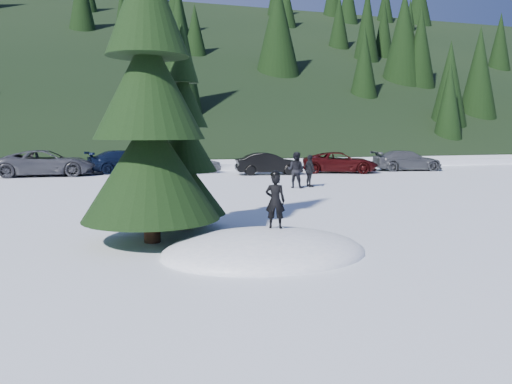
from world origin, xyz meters
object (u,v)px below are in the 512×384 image
object	(u,v)px
spruce_short	(184,150)
car_7	(407,161)
car_2	(47,163)
car_4	(190,163)
adult_0	(296,170)
car_3	(127,162)
adult_1	(310,171)
car_5	(269,164)
child_skier	(275,201)
car_6	(340,162)
spruce_tall	(149,100)

from	to	relation	value
spruce_short	car_7	bearing A→B (deg)	41.78
car_2	car_4	bearing A→B (deg)	-92.14
car_2	adult_0	bearing A→B (deg)	-127.30
car_3	adult_1	bearing A→B (deg)	-156.01
car_2	car_4	distance (m)	8.34
car_5	car_3	bearing A→B (deg)	71.89
child_skier	car_5	bearing A→B (deg)	-84.21
car_5	car_6	world-z (taller)	car_5
adult_0	car_7	distance (m)	13.06
spruce_tall	child_skier	world-z (taller)	spruce_tall
car_2	car_5	distance (m)	13.02
spruce_short	car_4	world-z (taller)	spruce_short
adult_0	car_3	size ratio (longest dim) A/B	0.34
adult_0	car_6	size ratio (longest dim) A/B	0.35
spruce_short	car_3	xyz separation A→B (m)	(-0.56, 19.18, -1.40)
car_2	car_4	xyz separation A→B (m)	(8.30, -0.83, -0.09)
car_2	child_skier	bearing A→B (deg)	-158.86
car_5	car_6	distance (m)	4.71
car_2	car_3	world-z (taller)	car_2
spruce_short	car_4	xyz separation A→B (m)	(3.16, 17.35, -1.44)
car_2	car_5	world-z (taller)	car_2
car_2	car_3	distance (m)	4.69
adult_0	car_6	distance (m)	9.12
car_3	car_5	distance (m)	9.01
spruce_tall	adult_0	distance (m)	12.37
adult_0	adult_1	xyz separation A→B (m)	(0.75, 0.14, -0.07)
car_3	car_4	distance (m)	4.14
spruce_short	car_7	distance (m)	23.23
adult_1	car_6	world-z (taller)	adult_1
child_skier	spruce_tall	bearing A→B (deg)	-6.62
adult_0	car_2	xyz separation A→B (m)	(-11.59, 10.03, -0.07)
adult_0	car_7	bearing A→B (deg)	-104.59
car_5	car_7	xyz separation A→B (m)	(9.75, 0.21, 0.01)
child_skier	adult_0	size ratio (longest dim) A/B	0.72
adult_0	car_2	size ratio (longest dim) A/B	0.30
car_2	car_3	size ratio (longest dim) A/B	1.12
car_7	child_skier	bearing A→B (deg)	149.81
spruce_short	car_6	bearing A→B (deg)	51.13
adult_0	car_3	bearing A→B (deg)	-16.07
spruce_short	car_2	world-z (taller)	spruce_short
adult_1	car_3	bearing A→B (deg)	30.21
child_skier	car_3	world-z (taller)	child_skier
car_3	car_4	xyz separation A→B (m)	(3.72, -1.82, -0.04)
car_3	car_7	bearing A→B (deg)	-113.32
car_3	car_4	size ratio (longest dim) A/B	1.24
adult_1	car_6	bearing A→B (deg)	-41.44
spruce_tall	adult_1	xyz separation A→B (m)	(8.20, 9.69, -2.56)
spruce_tall	car_2	world-z (taller)	spruce_tall
spruce_tall	car_4	distance (m)	19.39
adult_0	car_6	world-z (taller)	adult_0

